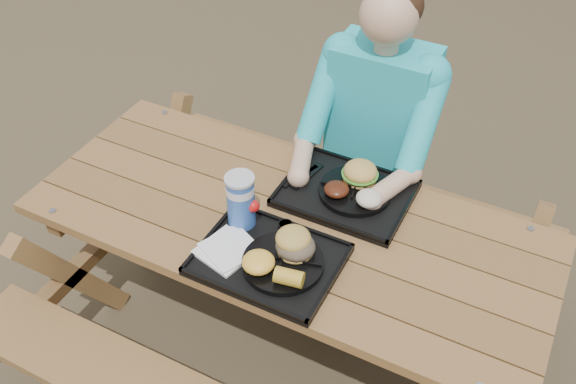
% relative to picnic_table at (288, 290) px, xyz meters
% --- Properties ---
extents(ground, '(60.00, 60.00, 0.00)m').
position_rel_picnic_table_xyz_m(ground, '(0.00, 0.00, -0.38)').
color(ground, '#999999').
rests_on(ground, ground).
extents(picnic_table, '(1.80, 1.49, 0.75)m').
position_rel_picnic_table_xyz_m(picnic_table, '(0.00, 0.00, 0.00)').
color(picnic_table, '#999999').
rests_on(picnic_table, ground).
extents(tray_near, '(0.45, 0.35, 0.02)m').
position_rel_picnic_table_xyz_m(tray_near, '(0.03, -0.20, 0.39)').
color(tray_near, black).
rests_on(tray_near, picnic_table).
extents(tray_far, '(0.45, 0.35, 0.02)m').
position_rel_picnic_table_xyz_m(tray_far, '(0.13, 0.20, 0.39)').
color(tray_far, black).
rests_on(tray_far, picnic_table).
extents(plate_near, '(0.26, 0.26, 0.02)m').
position_rel_picnic_table_xyz_m(plate_near, '(0.09, -0.21, 0.41)').
color(plate_near, black).
rests_on(plate_near, tray_near).
extents(plate_far, '(0.26, 0.26, 0.02)m').
position_rel_picnic_table_xyz_m(plate_far, '(0.16, 0.21, 0.41)').
color(plate_far, black).
rests_on(plate_far, tray_far).
extents(napkin_stack, '(0.20, 0.20, 0.02)m').
position_rel_picnic_table_xyz_m(napkin_stack, '(-0.10, -0.24, 0.40)').
color(napkin_stack, white).
rests_on(napkin_stack, tray_near).
extents(soda_cup, '(0.09, 0.09, 0.19)m').
position_rel_picnic_table_xyz_m(soda_cup, '(-0.12, -0.10, 0.49)').
color(soda_cup, '#1544A4').
rests_on(soda_cup, tray_near).
extents(condiment_bbq, '(0.05, 0.05, 0.03)m').
position_rel_picnic_table_xyz_m(condiment_bbq, '(0.02, -0.06, 0.41)').
color(condiment_bbq, black).
rests_on(condiment_bbq, tray_near).
extents(condiment_mustard, '(0.06, 0.06, 0.03)m').
position_rel_picnic_table_xyz_m(condiment_mustard, '(0.09, -0.09, 0.41)').
color(condiment_mustard, yellow).
rests_on(condiment_mustard, tray_near).
extents(sandwich, '(0.12, 0.12, 0.12)m').
position_rel_picnic_table_xyz_m(sandwich, '(0.10, -0.15, 0.48)').
color(sandwich, gold).
rests_on(sandwich, plate_near).
extents(mac_cheese, '(0.10, 0.10, 0.05)m').
position_rel_picnic_table_xyz_m(mac_cheese, '(0.03, -0.27, 0.44)').
color(mac_cheese, yellow).
rests_on(mac_cheese, plate_near).
extents(corn_cob, '(0.10, 0.10, 0.05)m').
position_rel_picnic_table_xyz_m(corn_cob, '(0.14, -0.28, 0.44)').
color(corn_cob, gold).
rests_on(corn_cob, plate_near).
extents(cutlery_far, '(0.06, 0.17, 0.01)m').
position_rel_picnic_table_xyz_m(cutlery_far, '(-0.03, 0.21, 0.40)').
color(cutlery_far, black).
rests_on(cutlery_far, tray_far).
extents(burger, '(0.12, 0.12, 0.11)m').
position_rel_picnic_table_xyz_m(burger, '(0.15, 0.27, 0.47)').
color(burger, gold).
rests_on(burger, plate_far).
extents(baked_beans, '(0.09, 0.09, 0.04)m').
position_rel_picnic_table_xyz_m(baked_beans, '(0.11, 0.16, 0.43)').
color(baked_beans, '#4A1D0E').
rests_on(baked_beans, plate_far).
extents(potato_salad, '(0.09, 0.09, 0.05)m').
position_rel_picnic_table_xyz_m(potato_salad, '(0.23, 0.16, 0.44)').
color(potato_salad, silver).
rests_on(potato_salad, plate_far).
extents(diner, '(0.48, 0.84, 1.28)m').
position_rel_picnic_table_xyz_m(diner, '(0.09, 0.59, 0.27)').
color(diner, '#1AB7B4').
rests_on(diner, ground).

